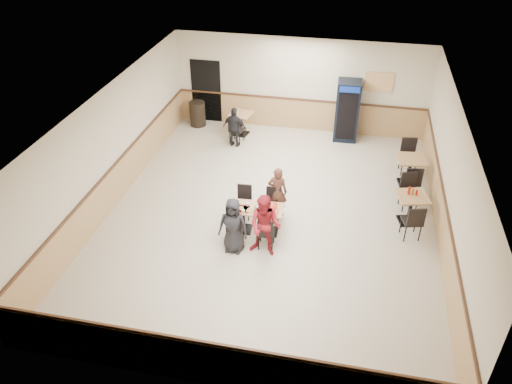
% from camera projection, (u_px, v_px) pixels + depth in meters
% --- Properties ---
extents(ground, '(10.00, 10.00, 0.00)m').
position_uv_depth(ground, '(271.00, 215.00, 12.45)').
color(ground, beige).
rests_on(ground, ground).
extents(room_shell, '(10.00, 10.00, 10.00)m').
position_uv_depth(room_shell, '(350.00, 153.00, 13.91)').
color(room_shell, silver).
rests_on(room_shell, ground).
extents(main_table, '(1.28, 0.69, 0.67)m').
position_uv_depth(main_table, '(256.00, 216.00, 11.67)').
color(main_table, black).
rests_on(main_table, ground).
extents(main_chairs, '(1.18, 1.52, 0.85)m').
position_uv_depth(main_chairs, '(254.00, 216.00, 11.69)').
color(main_chairs, black).
rests_on(main_chairs, ground).
extents(diner_woman_left, '(0.67, 0.44, 1.35)m').
position_uv_depth(diner_woman_left, '(233.00, 226.00, 10.97)').
color(diner_woman_left, black).
rests_on(diner_woman_left, ground).
extents(diner_woman_right, '(0.80, 0.67, 1.50)m').
position_uv_depth(diner_woman_right, '(265.00, 226.00, 10.84)').
color(diner_woman_right, maroon).
rests_on(diner_woman_right, ground).
extents(diner_man_opposite, '(0.48, 0.32, 1.33)m').
position_uv_depth(diner_man_opposite, '(277.00, 192.00, 12.12)').
color(diner_man_opposite, '#512E22').
rests_on(diner_man_opposite, ground).
extents(lone_diner, '(0.77, 0.40, 1.26)m').
position_uv_depth(lone_diner, '(235.00, 127.00, 15.16)').
color(lone_diner, black).
rests_on(lone_diner, ground).
extents(tabletop_clutter, '(1.10, 0.58, 0.12)m').
position_uv_depth(tabletop_clutter, '(255.00, 208.00, 11.50)').
color(tabletop_clutter, red).
rests_on(tabletop_clutter, main_table).
extents(side_table_near, '(0.86, 0.86, 0.76)m').
position_uv_depth(side_table_near, '(411.00, 205.00, 11.95)').
color(side_table_near, black).
rests_on(side_table_near, ground).
extents(side_table_near_chair_south, '(0.54, 0.54, 0.96)m').
position_uv_depth(side_table_near_chair_south, '(412.00, 220.00, 11.47)').
color(side_table_near_chair_south, black).
rests_on(side_table_near_chair_south, ground).
extents(side_table_near_chair_north, '(0.54, 0.54, 0.96)m').
position_uv_depth(side_table_near_chair_north, '(410.00, 192.00, 12.46)').
color(side_table_near_chair_north, black).
rests_on(side_table_near_chair_north, ground).
extents(side_table_far, '(0.84, 0.84, 0.80)m').
position_uv_depth(side_table_far, '(410.00, 167.00, 13.37)').
color(side_table_far, black).
rests_on(side_table_far, ground).
extents(side_table_far_chair_south, '(0.53, 0.53, 1.01)m').
position_uv_depth(side_table_far_chair_south, '(411.00, 180.00, 12.86)').
color(side_table_far_chair_south, black).
rests_on(side_table_far_chair_south, ground).
extents(side_table_far_chair_north, '(0.53, 0.53, 1.01)m').
position_uv_depth(side_table_far_chair_north, '(409.00, 157.00, 13.90)').
color(side_table_far_chair_north, black).
rests_on(side_table_far_chair_north, ground).
extents(condiment_caddy, '(0.23, 0.06, 0.20)m').
position_uv_depth(condiment_caddy, '(412.00, 191.00, 11.81)').
color(condiment_caddy, '#A8140C').
rests_on(condiment_caddy, side_table_near).
extents(back_table, '(0.79, 0.79, 0.73)m').
position_uv_depth(back_table, '(241.00, 120.00, 15.91)').
color(back_table, black).
rests_on(back_table, ground).
extents(back_table_chair_lone, '(0.50, 0.50, 0.92)m').
position_uv_depth(back_table_chair_lone, '(237.00, 129.00, 15.45)').
color(back_table_chair_lone, black).
rests_on(back_table_chair_lone, ground).
extents(pepsi_cooler, '(0.75, 0.76, 1.90)m').
position_uv_depth(pepsi_cooler, '(347.00, 111.00, 15.41)').
color(pepsi_cooler, black).
rests_on(pepsi_cooler, ground).
extents(trash_bin, '(0.52, 0.52, 0.82)m').
position_uv_depth(trash_bin, '(198.00, 114.00, 16.51)').
color(trash_bin, black).
rests_on(trash_bin, ground).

